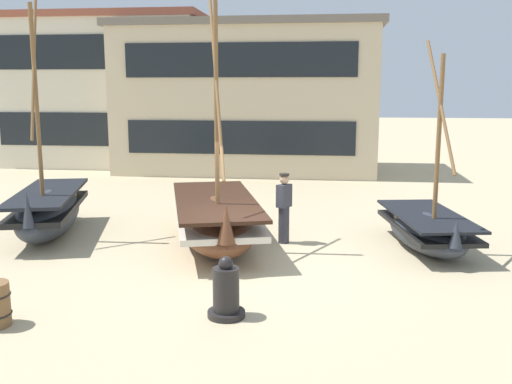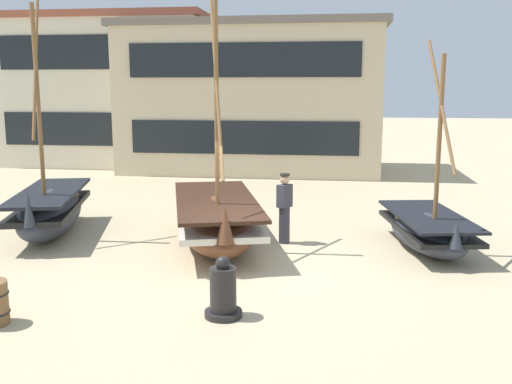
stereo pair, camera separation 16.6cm
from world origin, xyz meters
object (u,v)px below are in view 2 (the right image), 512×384
object	(u,v)px
fishing_boat_far_right	(50,210)
harbor_building_main	(253,98)
fisherman_by_hull	(284,209)
capstan_winch	(223,292)
fishing_boat_centre_large	(216,219)
fishing_boat_near_left	(428,229)
harbor_building_annex	(114,91)

from	to	relation	value
fishing_boat_far_right	harbor_building_main	world-z (taller)	harbor_building_main
fisherman_by_hull	capstan_winch	distance (m)	4.69
fisherman_by_hull	capstan_winch	world-z (taller)	fisherman_by_hull
fishing_boat_far_right	fishing_boat_centre_large	bearing A→B (deg)	-4.37
fishing_boat_near_left	fishing_boat_far_right	bearing A→B (deg)	179.48
harbor_building_annex	fisherman_by_hull	bearing A→B (deg)	-55.67
fishing_boat_near_left	harbor_building_main	world-z (taller)	harbor_building_main
fishing_boat_centre_large	capstan_winch	distance (m)	4.43
fishing_boat_centre_large	capstan_winch	bearing A→B (deg)	-76.90
fishing_boat_near_left	capstan_winch	size ratio (longest dim) A/B	4.64
harbor_building_main	harbor_building_annex	xyz separation A→B (m)	(-7.11, 1.70, 0.28)
harbor_building_main	capstan_winch	bearing A→B (deg)	-83.61
fishing_boat_centre_large	fisherman_by_hull	world-z (taller)	fishing_boat_centre_large
fishing_boat_near_left	fishing_boat_far_right	world-z (taller)	fishing_boat_far_right
fisherman_by_hull	capstan_winch	bearing A→B (deg)	-97.28
fishing_boat_far_right	capstan_winch	size ratio (longest dim) A/B	5.81
fishing_boat_near_left	fishing_boat_far_right	distance (m)	9.22
fishing_boat_near_left	fishing_boat_centre_large	size ratio (longest dim) A/B	0.80
capstan_winch	harbor_building_main	xyz separation A→B (m)	(-1.90, 17.00, 2.79)
fishing_boat_near_left	harbor_building_annex	size ratio (longest dim) A/B	0.48
fishing_boat_near_left	capstan_winch	bearing A→B (deg)	-130.62
fishing_boat_centre_large	harbor_building_main	size ratio (longest dim) A/B	0.52
harbor_building_annex	fishing_boat_centre_large	bearing A→B (deg)	-60.91
fishing_boat_near_left	harbor_building_annex	world-z (taller)	harbor_building_annex
fisherman_by_hull	harbor_building_main	size ratio (longest dim) A/B	0.15
fishing_boat_near_left	harbor_building_main	distance (m)	14.01
fishing_boat_near_left	capstan_winch	xyz separation A→B (m)	(-3.90, -4.55, -0.06)
fishing_boat_far_right	harbor_building_main	distance (m)	13.09
harbor_building_main	harbor_building_annex	world-z (taller)	harbor_building_annex
capstan_winch	harbor_building_main	bearing A→B (deg)	96.39
fishing_boat_centre_large	fishing_boat_far_right	distance (m)	4.33
fisherman_by_hull	harbor_building_annex	world-z (taller)	harbor_building_annex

